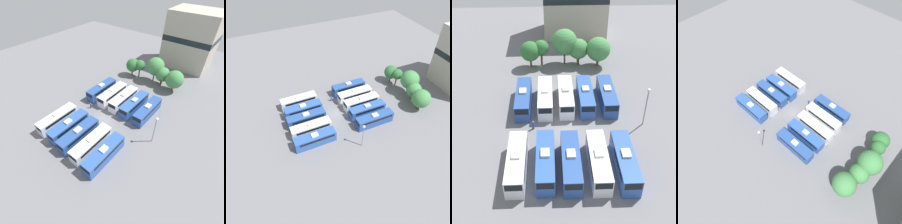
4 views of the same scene
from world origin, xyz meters
The scene contains 19 objects.
ground_plane centered at (0.00, 0.00, 0.00)m, with size 124.39×124.39×0.00m, color slate.
bus_0 centered at (-7.53, -7.84, 1.65)m, with size 2.58×10.16×3.36m.
bus_1 centered at (-3.57, -7.73, 1.65)m, with size 2.58×10.16×3.36m.
bus_2 centered at (-0.04, -8.04, 1.65)m, with size 2.58×10.16×3.36m.
bus_3 centered at (3.78, -8.06, 1.65)m, with size 2.58×10.16×3.36m.
bus_4 centered at (7.44, -8.32, 1.65)m, with size 2.58×10.16×3.36m.
bus_5 centered at (-7.50, 7.86, 1.65)m, with size 2.58×10.16×3.36m.
bus_6 centered at (-3.61, 7.98, 1.65)m, with size 2.58×10.16×3.36m.
bus_7 centered at (0.05, 8.18, 1.65)m, with size 2.58×10.16×3.36m.
bus_8 centered at (3.59, 8.10, 1.65)m, with size 2.58×10.16×3.36m.
bus_9 centered at (7.51, 8.08, 1.65)m, with size 2.58×10.16×3.36m.
worker_person centered at (-5.62, 1.24, 0.74)m, with size 0.36×0.36×1.60m.
light_pole centered at (12.66, 1.61, 4.84)m, with size 0.60×0.60×7.04m.
tree_0 centered at (-6.77, 22.49, 3.64)m, with size 4.25×4.25×5.78m.
tree_1 centered at (-4.41, 23.10, 4.09)m, with size 3.31×3.31×5.78m.
tree_2 centered at (0.60, 23.72, 5.12)m, with size 5.41×5.41×7.84m.
tree_3 centered at (3.55, 23.31, 3.57)m, with size 4.37×4.37×5.78m.
tree_4 centered at (7.74, 22.34, 3.88)m, with size 5.17×5.17×6.47m.
depot_building centered at (3.99, 41.17, 9.17)m, with size 15.73×12.11×18.18m.
Camera 1 is at (21.16, -22.79, 30.50)m, focal length 28.00 mm.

